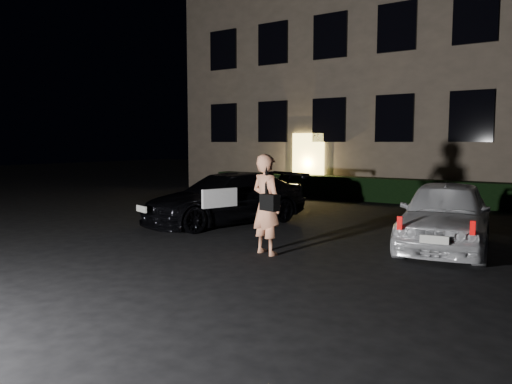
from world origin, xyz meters
The scene contains 6 objects.
ground centered at (0.00, 0.00, 0.00)m, with size 80.00×80.00×0.00m, color black.
building centered at (0.00, 14.99, 6.00)m, with size 20.00×8.11×12.00m.
hedge centered at (0.00, 10.50, 0.42)m, with size 15.00×0.70×0.85m, color black.
sedan centered at (-1.88, 3.44, 0.67)m, with size 3.21×4.94×1.33m.
hatch centered at (3.66, 3.51, 0.69)m, with size 2.23×4.26×1.38m.
man centered at (0.99, 1.02, 0.96)m, with size 0.80×0.64×1.91m.
Camera 1 is at (6.12, -6.85, 2.13)m, focal length 35.00 mm.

